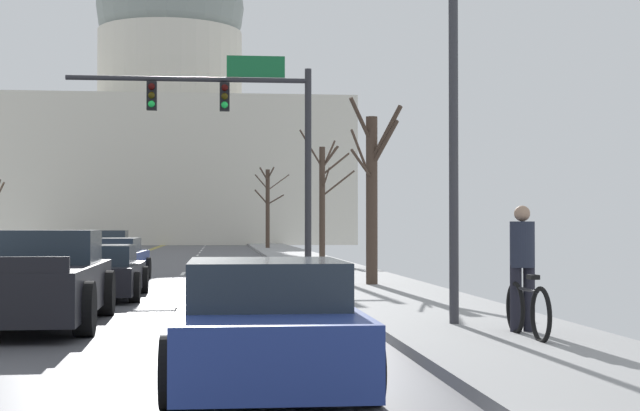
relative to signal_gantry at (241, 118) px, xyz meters
The scene contains 15 objects.
signal_gantry is the anchor object (origin of this frame).
street_lamp_right 17.57m from the signal_gantry, 82.02° to the right, with size 2.53×0.24×7.78m.
capitol_building 60.81m from the signal_gantry, 95.13° to the left, with size 32.81×20.34×31.64m.
sedan_near_00 6.71m from the signal_gantry, 140.47° to the right, with size 2.08×4.49×1.25m.
sedan_near_01 11.34m from the signal_gantry, 109.04° to the right, with size 2.12×4.61×1.18m.
pickup_truck_near_02 16.62m from the signal_gantry, 103.19° to the right, with size 2.39×5.54×1.52m.
sedan_near_03 22.09m from the signal_gantry, 90.60° to the right, with size 1.94×4.65×1.24m.
sedan_oncoming_00 11.35m from the signal_gantry, 135.37° to the left, with size 2.03×4.33×1.21m.
sedan_oncoming_01 23.76m from the signal_gantry, 116.42° to the left, with size 2.08×4.70×1.29m.
sedan_oncoming_02 31.90m from the signal_gantry, 103.58° to the left, with size 2.10×4.33×1.33m.
bare_tree_00 8.67m from the signal_gantry, 67.98° to the right, with size 1.34×2.39×4.63m.
bare_tree_02 9.87m from the signal_gantry, 67.75° to the left, with size 2.41×1.90×5.47m.
bare_tree_04 33.86m from the signal_gantry, 85.77° to the left, with size 2.43×1.93×5.44m.
pedestrian_00 19.32m from the signal_gantry, 79.48° to the right, with size 0.35×0.34×1.73m.
bicycle_parked 20.01m from the signal_gantry, 80.17° to the right, with size 0.12×1.77×0.85m.
Camera 1 is at (4.74, -15.21, 1.58)m, focal length 54.31 mm.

